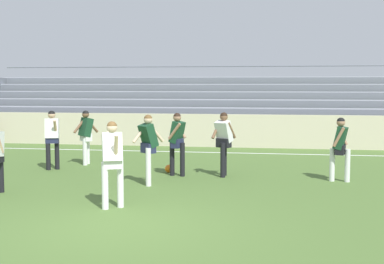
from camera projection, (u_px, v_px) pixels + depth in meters
The scene contains 12 objects.
ground_plane at pixel (118, 227), 8.90m from camera, with size 160.00×160.00×0.00m, color #4C6B30.
field_line_sideline at pixel (201, 152), 18.75m from camera, with size 44.00×0.12×0.01m, color white.
sideline_wall at pixel (207, 130), 20.34m from camera, with size 48.00×0.16×1.28m, color beige.
bleacher_stand at pixel (266, 106), 22.87m from camera, with size 26.91×4.88×3.34m.
player_dark_pressing_high at pixel (177, 139), 13.82m from camera, with size 0.45×0.58×1.68m.
player_white_deep_cover at pixel (224, 138), 13.75m from camera, with size 0.65×0.51×1.70m.
player_white_wide_left at pixel (112, 156), 10.19m from camera, with size 0.49×0.64×1.72m.
player_dark_challenging at pixel (148, 143), 12.59m from camera, with size 0.73×0.54×1.71m.
player_white_trailing_run at pixel (52, 135), 14.85m from camera, with size 0.48×0.61×1.69m.
player_dark_on_ball at pixel (86, 133), 15.80m from camera, with size 0.68×0.51×1.65m.
player_dark_wide_right at pixel (340, 144), 13.03m from camera, with size 0.50×0.56×1.61m.
soccer_ball at pixel (169, 169), 14.44m from camera, with size 0.22×0.22×0.22m, color orange.
Camera 1 is at (2.62, -8.41, 2.43)m, focal length 48.86 mm.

